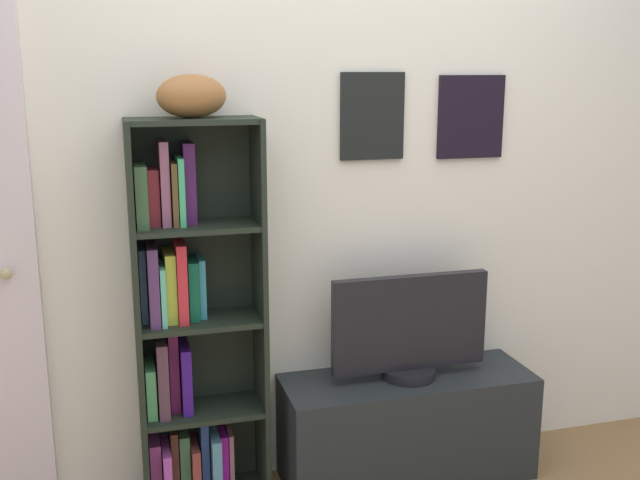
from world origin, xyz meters
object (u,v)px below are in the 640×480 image
object	(u,v)px
bookshelf	(187,330)
television	(410,329)
football	(192,96)
tv_stand	(407,427)

from	to	relation	value
bookshelf	television	xyz separation A→B (m)	(0.89, -0.09, -0.05)
television	football	bearing A→B (deg)	175.79
tv_stand	television	world-z (taller)	television
football	television	bearing A→B (deg)	-4.21
football	tv_stand	bearing A→B (deg)	-4.29
bookshelf	television	size ratio (longest dim) A/B	2.31
bookshelf	television	bearing A→B (deg)	-5.81
bookshelf	football	xyz separation A→B (m)	(0.05, -0.03, 0.89)
football	bookshelf	bearing A→B (deg)	149.59
football	tv_stand	xyz separation A→B (m)	(0.84, -0.06, -1.37)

